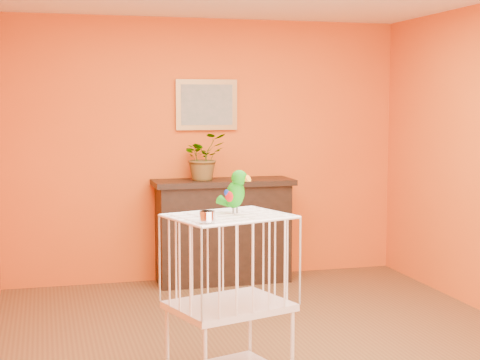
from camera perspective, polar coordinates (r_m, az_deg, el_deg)
name	(u,v)px	position (r m, az deg, el deg)	size (l,w,h in m)	color
ground	(274,347)	(5.48, 2.62, -12.83)	(4.50, 4.50, 0.00)	brown
room_shell	(275,129)	(5.19, 2.70, 3.98)	(4.50, 4.50, 4.50)	#E55B15
console_cabinet	(223,231)	(7.26, -1.32, -3.97)	(1.37, 0.49, 1.02)	black
potted_plant	(204,162)	(7.12, -2.82, 1.41)	(0.41, 0.46, 0.36)	#26722D
framed_picture	(207,105)	(7.33, -2.61, 5.85)	(0.62, 0.04, 0.50)	#A97A3C
birdcage	(229,297)	(4.64, -0.84, -9.09)	(0.82, 0.72, 1.07)	white
feed_cup	(207,217)	(4.25, -2.55, -2.85)	(0.09, 0.09, 0.06)	silver
parrot	(235,191)	(4.60, -0.36, -0.87)	(0.21, 0.22, 0.28)	#59544C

